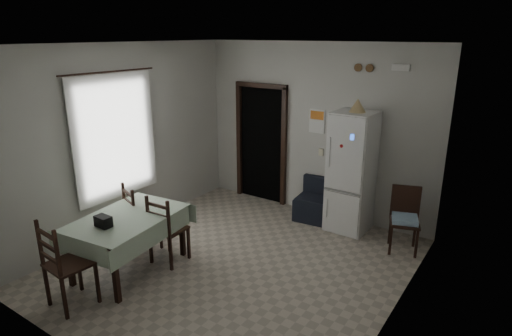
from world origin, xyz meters
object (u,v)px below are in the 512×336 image
object	(u,v)px
navy_seat	(314,200)
dining_chair_far_right	(169,228)
fridge	(351,172)
dining_chair_far_left	(142,216)
dining_chair_near_head	(69,263)
dining_table	(129,243)
corner_chair	(405,221)

from	to	relation	value
navy_seat	dining_chair_far_right	bearing A→B (deg)	-119.06
fridge	dining_chair_far_right	world-z (taller)	fridge
dining_chair_far_left	dining_chair_near_head	xyz separation A→B (m)	(0.39, -1.42, 0.04)
fridge	dining_chair_near_head	bearing A→B (deg)	-115.80
dining_chair_far_left	fridge	bearing A→B (deg)	-115.09
dining_table	dining_chair_far_left	world-z (taller)	dining_chair_far_left
corner_chair	dining_chair_near_head	size ratio (longest dim) A/B	0.87
navy_seat	dining_chair_far_left	world-z (taller)	dining_chair_far_left
fridge	dining_chair_near_head	size ratio (longest dim) A/B	1.76
dining_table	dining_chair_far_left	distance (m)	0.63
navy_seat	dining_chair_near_head	distance (m)	3.91
dining_chair_far_right	dining_chair_near_head	distance (m)	1.36
dining_table	dining_chair_far_right	world-z (taller)	dining_chair_far_right
corner_chair	dining_chair_far_left	distance (m)	3.77
fridge	corner_chair	size ratio (longest dim) A/B	2.03
fridge	dining_table	size ratio (longest dim) A/B	1.30
navy_seat	corner_chair	xyz separation A→B (m)	(1.56, -0.27, 0.12)
dining_chair_far_right	dining_chair_near_head	world-z (taller)	dining_chair_near_head
navy_seat	dining_chair_near_head	xyz separation A→B (m)	(-1.23, -3.70, 0.19)
dining_table	fridge	bearing A→B (deg)	49.10
dining_chair_near_head	corner_chair	bearing A→B (deg)	-123.91
fridge	navy_seat	xyz separation A→B (m)	(-0.61, 0.00, -0.60)
dining_chair_far_left	corner_chair	bearing A→B (deg)	-128.28
navy_seat	dining_chair_near_head	bearing A→B (deg)	-114.15
navy_seat	corner_chair	size ratio (longest dim) A/B	0.75
dining_table	dining_chair_far_left	xyz separation A→B (m)	(-0.33, 0.53, 0.11)
dining_table	dining_chair_far_left	bearing A→B (deg)	115.08
fridge	navy_seat	distance (m)	0.86
dining_table	navy_seat	bearing A→B (deg)	58.56
navy_seat	dining_chair_near_head	world-z (taller)	dining_chair_near_head
navy_seat	dining_chair_far_right	size ratio (longest dim) A/B	0.71
fridge	dining_table	bearing A→B (deg)	-123.37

